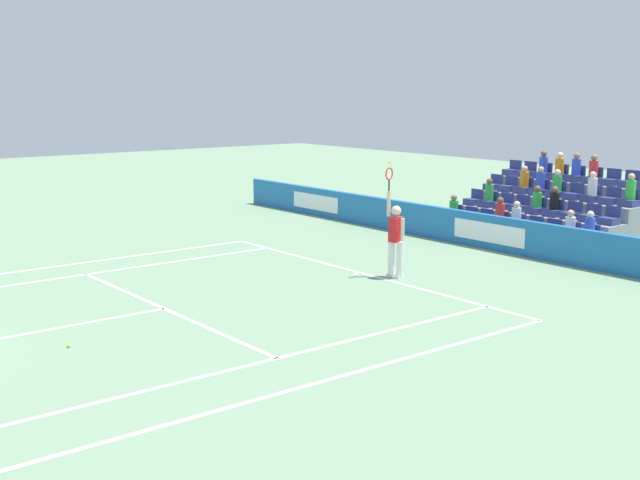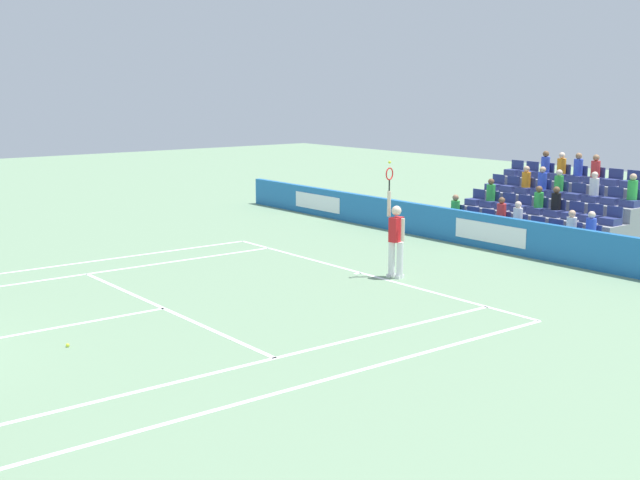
% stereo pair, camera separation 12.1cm
% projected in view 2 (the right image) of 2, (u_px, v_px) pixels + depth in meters
% --- Properties ---
extents(line_baseline, '(10.97, 0.10, 0.01)m').
position_uv_depth(line_baseline, '(361.00, 273.00, 20.67)').
color(line_baseline, white).
rests_on(line_baseline, ground).
extents(line_service, '(8.23, 0.10, 0.01)m').
position_uv_depth(line_service, '(164.00, 308.00, 17.35)').
color(line_service, white).
rests_on(line_service, ground).
extents(line_centre_service, '(0.10, 6.40, 0.01)m').
position_uv_depth(line_centre_service, '(10.00, 336.00, 15.42)').
color(line_centre_service, white).
rests_on(line_centre_service, ground).
extents(line_singles_sideline_left, '(0.10, 11.89, 0.01)m').
position_uv_depth(line_singles_sideline_left, '(69.00, 276.00, 20.27)').
color(line_singles_sideline_left, white).
rests_on(line_singles_sideline_left, ground).
extents(line_singles_sideline_right, '(0.10, 11.89, 0.01)m').
position_uv_depth(line_singles_sideline_right, '(253.00, 364.00, 13.88)').
color(line_singles_sideline_right, white).
rests_on(line_singles_sideline_right, ground).
extents(line_doubles_sideline_left, '(0.10, 11.89, 0.01)m').
position_uv_depth(line_doubles_sideline_left, '(49.00, 267.00, 21.33)').
color(line_doubles_sideline_left, white).
rests_on(line_doubles_sideline_left, ground).
extents(line_doubles_sideline_right, '(0.10, 11.89, 0.01)m').
position_uv_depth(line_doubles_sideline_right, '(301.00, 386.00, 12.82)').
color(line_doubles_sideline_right, white).
rests_on(line_doubles_sideline_right, ground).
extents(line_centre_mark, '(0.10, 0.20, 0.01)m').
position_uv_depth(line_centre_mark, '(358.00, 273.00, 20.61)').
color(line_centre_mark, white).
rests_on(line_centre_mark, ground).
extents(sponsor_barrier, '(24.24, 0.22, 1.00)m').
position_uv_depth(sponsor_barrier, '(492.00, 232.00, 23.57)').
color(sponsor_barrier, '#1E66AD').
rests_on(sponsor_barrier, ground).
extents(tennis_player, '(0.54, 0.41, 2.85)m').
position_uv_depth(tennis_player, '(396.00, 238.00, 20.00)').
color(tennis_player, white).
rests_on(tennis_player, ground).
extents(stadium_stand, '(5.58, 3.80, 2.59)m').
position_uv_depth(stadium_stand, '(555.00, 216.00, 25.30)').
color(stadium_stand, gray).
rests_on(stadium_stand, ground).
extents(loose_tennis_ball, '(0.07, 0.07, 0.07)m').
position_uv_depth(loose_tennis_ball, '(68.00, 345.00, 14.78)').
color(loose_tennis_ball, '#D1E533').
rests_on(loose_tennis_ball, ground).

